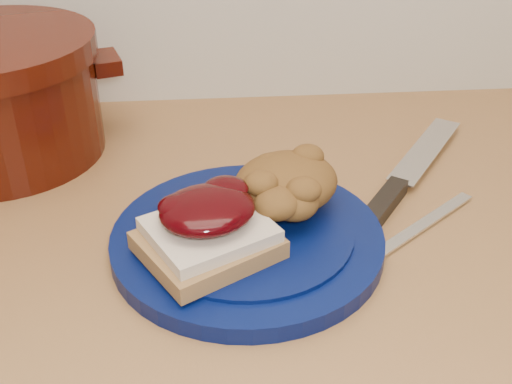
{
  "coord_description": "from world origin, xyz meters",
  "views": [
    {
      "loc": [
        -0.02,
        0.95,
        1.27
      ],
      "look_at": [
        0.02,
        1.46,
        0.95
      ],
      "focal_mm": 45.0,
      "sensor_mm": 36.0,
      "label": 1
    }
  ],
  "objects": [
    {
      "name": "chef_knife",
      "position": [
        0.17,
        1.52,
        0.91
      ],
      "size": [
        0.19,
        0.25,
        0.02
      ],
      "rotation": [
        0.0,
        0.0,
        0.95
      ],
      "color": "black",
      "rests_on": "wood_countertop"
    },
    {
      "name": "sandwich",
      "position": [
        -0.03,
        1.41,
        0.95
      ],
      "size": [
        0.14,
        0.14,
        0.06
      ],
      "rotation": [
        0.0,
        0.0,
        0.43
      ],
      "color": "olive",
      "rests_on": "plate"
    },
    {
      "name": "butter_knife",
      "position": [
        0.19,
        1.46,
        0.9
      ],
      "size": [
        0.14,
        0.11,
        0.0
      ],
      "primitive_type": "cube",
      "rotation": [
        0.0,
        0.0,
        0.66
      ],
      "color": "silver",
      "rests_on": "wood_countertop"
    },
    {
      "name": "stuffing_mound",
      "position": [
        0.05,
        1.48,
        0.95
      ],
      "size": [
        0.13,
        0.13,
        0.05
      ],
      "primitive_type": "ellipsoid",
      "rotation": [
        0.0,
        0.0,
        0.43
      ],
      "color": "brown",
      "rests_on": "plate"
    },
    {
      "name": "plate",
      "position": [
        0.01,
        1.44,
        0.91
      ],
      "size": [
        0.35,
        0.35,
        0.02
      ],
      "primitive_type": "cylinder",
      "rotation": [
        0.0,
        0.0,
        0.43
      ],
      "color": "#040E40",
      "rests_on": "wood_countertop"
    }
  ]
}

